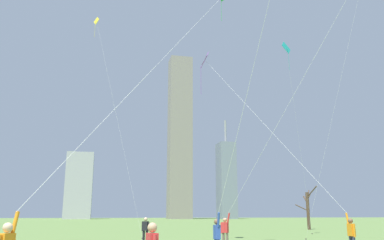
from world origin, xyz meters
name	(u,v)px	position (x,y,z in m)	size (l,w,h in m)	color
kite_flyer_far_back_purple	(295,168)	(5.75, 6.57, 4.21)	(4.42, 11.68, 13.82)	#33384C
kite_flyer_foreground_right_green	(86,158)	(-4.70, -0.81, 3.40)	(10.07, 13.52, 16.68)	gray
kite_flyer_midfield_left_blue	(268,151)	(3.99, 6.03, 4.93)	(7.80, 9.83, 18.79)	#726656
kite_flyer_foreground_left_red	(227,192)	(0.53, 2.09, 2.64)	(2.50, 6.89, 16.87)	black
bystander_watching_nearby	(145,230)	(-1.55, 11.80, 0.90)	(0.42, 0.37, 1.62)	black
distant_kite_low_near_trees_yellow	(100,40)	(-5.05, 22.31, 17.55)	(4.77, 4.76, 20.10)	yellow
distant_kite_drifting_left_teal	(288,59)	(12.24, 19.43, 16.04)	(3.71, 3.40, 17.71)	teal
bare_tree_leftmost	(308,208)	(20.48, 32.63, 2.57)	(2.40, 3.51, 5.14)	#4C3828
skyline_squat_block	(226,180)	(44.38, 141.03, 15.15)	(6.46, 8.19, 39.74)	gray
skyline_mid_tower_right	(180,135)	(25.83, 144.10, 33.20)	(9.11, 7.94, 66.40)	gray
skyline_wide_slab	(79,186)	(-13.02, 150.30, 12.70)	(10.18, 10.28, 25.41)	#B2B2B7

